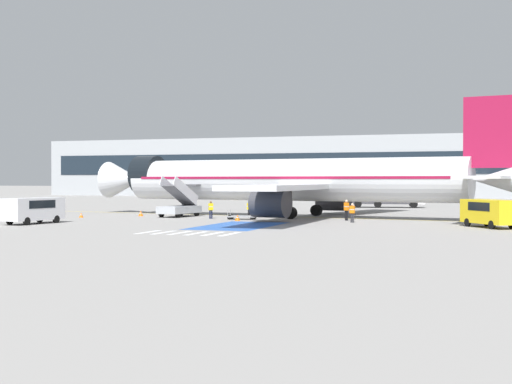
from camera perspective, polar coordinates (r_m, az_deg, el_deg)
name	(u,v)px	position (r m, az deg, el deg)	size (l,w,h in m)	color
ground_plane	(271,217)	(69.32, 1.20, -1.99)	(600.00, 600.00, 0.00)	gray
apron_leadline_yellow	(288,217)	(69.06, 2.59, -2.00)	(0.20, 78.55, 0.01)	gold
apron_stand_patch_blue	(238,226)	(55.65, -1.42, -2.72)	(5.24, 10.81, 0.01)	#2856A8
apron_walkway_bar_0	(148,232)	(49.52, -8.63, -3.18)	(0.44, 3.60, 0.01)	silver
apron_walkway_bar_1	(164,232)	(48.99, -7.38, -3.23)	(0.44, 3.60, 0.01)	silver
apron_walkway_bar_2	(180,233)	(48.48, -6.10, -3.27)	(0.44, 3.60, 0.01)	silver
apron_walkway_bar_3	(196,233)	(47.99, -4.80, -3.31)	(0.44, 3.60, 0.01)	silver
apron_walkway_bar_4	(213,234)	(47.53, -3.47, -3.35)	(0.44, 3.60, 0.01)	silver
apron_walkway_bar_5	(230,234)	(47.09, -2.11, -3.39)	(0.44, 3.60, 0.01)	silver
airliner	(294,180)	(68.70, 3.09, 0.94)	(45.20, 36.95, 10.70)	silver
boarding_stairs_forward	(180,207)	(69.56, -6.13, -1.17)	(2.87, 5.45, 3.97)	#ADB2BA
fuel_tanker	(385,195)	(93.65, 10.24, -0.20)	(10.21, 4.07, 3.34)	#38383D
service_van_0	(33,208)	(60.82, -17.39, -1.25)	(2.74, 5.57, 2.12)	silver
service_van_1	(489,211)	(56.17, 18.16, -1.45)	(4.38, 5.19, 2.10)	yellow
baggage_cart	(242,216)	(64.81, -1.13, -1.97)	(2.82, 1.94, 0.87)	gray
ground_crew_0	(352,212)	(60.33, 7.71, -1.56)	(0.47, 0.33, 1.62)	#2D2D33
ground_crew_1	(346,209)	(63.24, 7.25, -1.32)	(0.49, 0.41, 1.83)	black
ground_crew_2	(211,209)	(65.90, -3.64, -1.33)	(0.48, 0.44, 1.64)	#191E38
ground_crew_3	(249,208)	(67.54, -0.56, -1.29)	(0.37, 0.48, 1.60)	black
traffic_cone_0	(238,218)	(62.51, -1.49, -2.07)	(0.48, 0.48, 0.54)	orange
traffic_cone_1	(141,213)	(71.29, -9.20, -1.70)	(0.50, 0.50, 0.56)	orange
traffic_cone_2	(81,215)	(69.67, -13.82, -1.81)	(0.43, 0.43, 0.47)	orange
terminal_building	(337,167)	(152.87, 6.48, 2.00)	(134.07, 12.10, 12.67)	#9EA3A8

